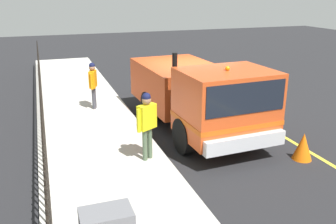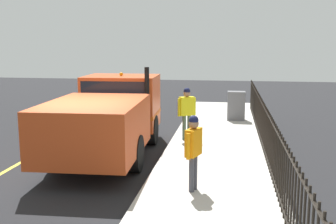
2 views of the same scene
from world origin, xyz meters
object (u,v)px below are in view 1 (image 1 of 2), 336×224
object	(u,v)px
work_truck	(199,92)
worker_standing	(147,119)
pedestrian_distant	(93,81)
traffic_cone	(303,146)

from	to	relation	value
work_truck	worker_standing	world-z (taller)	work_truck
pedestrian_distant	work_truck	bearing A→B (deg)	-119.14
pedestrian_distant	traffic_cone	size ratio (longest dim) A/B	2.32
work_truck	worker_standing	distance (m)	2.61
work_truck	traffic_cone	bearing A→B (deg)	120.68
worker_standing	traffic_cone	xyz separation A→B (m)	(-3.81, 1.06, -0.83)
pedestrian_distant	worker_standing	bearing A→B (deg)	-153.67
worker_standing	pedestrian_distant	distance (m)	4.59
pedestrian_distant	traffic_cone	world-z (taller)	pedestrian_distant
worker_standing	pedestrian_distant	size ratio (longest dim) A/B	1.04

